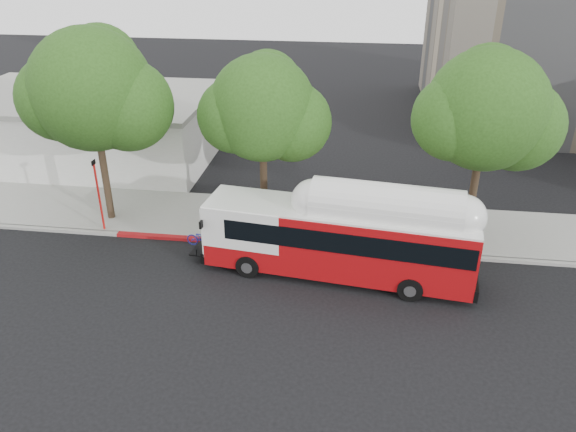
% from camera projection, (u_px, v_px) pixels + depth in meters
% --- Properties ---
extents(ground, '(120.00, 120.00, 0.00)m').
position_uv_depth(ground, '(264.00, 292.00, 23.37)').
color(ground, black).
rests_on(ground, ground).
extents(sidewalk, '(60.00, 5.00, 0.15)m').
position_uv_depth(sidewalk, '(285.00, 220.00, 29.08)').
color(sidewalk, gray).
rests_on(sidewalk, ground).
extents(curb_strip, '(60.00, 0.30, 0.15)m').
position_uv_depth(curb_strip, '(278.00, 245.00, 26.78)').
color(curb_strip, gray).
rests_on(curb_strip, ground).
extents(red_curb_segment, '(10.00, 0.32, 0.16)m').
position_uv_depth(red_curb_segment, '(217.00, 240.00, 27.13)').
color(red_curb_segment, '#A01115').
rests_on(red_curb_segment, ground).
extents(street_tree_left, '(6.67, 5.80, 9.74)m').
position_uv_depth(street_tree_left, '(102.00, 94.00, 26.30)').
color(street_tree_left, '#2D2116').
rests_on(street_tree_left, ground).
extents(street_tree_mid, '(5.75, 5.00, 8.62)m').
position_uv_depth(street_tree_mid, '(271.00, 112.00, 26.12)').
color(street_tree_mid, '#2D2116').
rests_on(street_tree_mid, ground).
extents(street_tree_right, '(6.21, 5.40, 9.18)m').
position_uv_depth(street_tree_right, '(496.00, 115.00, 24.60)').
color(street_tree_right, '#2D2116').
rests_on(street_tree_right, ground).
extents(low_commercial_bldg, '(16.20, 10.20, 4.25)m').
position_uv_depth(low_commercial_bldg, '(88.00, 126.00, 36.43)').
color(low_commercial_bldg, silver).
rests_on(low_commercial_bldg, ground).
extents(transit_bus, '(12.41, 3.86, 3.62)m').
position_uv_depth(transit_bus, '(340.00, 241.00, 23.82)').
color(transit_bus, '#A20B0E').
rests_on(transit_bus, ground).
extents(signal_pole, '(0.11, 0.36, 3.81)m').
position_uv_depth(signal_pole, '(99.00, 196.00, 27.25)').
color(signal_pole, red).
rests_on(signal_pole, ground).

